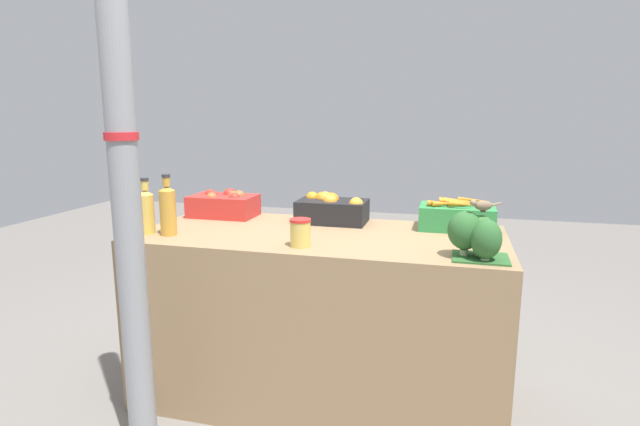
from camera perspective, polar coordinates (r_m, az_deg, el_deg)
name	(u,v)px	position (r m, az deg, el deg)	size (l,w,h in m)	color
ground_plane	(320,393)	(2.77, 0.00, -19.83)	(10.00, 10.00, 0.00)	slate
market_table	(320,315)	(2.58, 0.00, -11.62)	(1.77, 0.81, 0.86)	#937551
support_pole	(123,157)	(2.01, -21.60, 5.96)	(0.12, 0.12, 2.54)	gray
apple_crate	(224,204)	(2.89, -10.94, 0.99)	(0.37, 0.23, 0.15)	red
orange_crate	(331,208)	(2.69, 1.31, 0.57)	(0.37, 0.23, 0.16)	black
carrot_crate	(457,216)	(2.61, 15.37, -0.34)	(0.37, 0.23, 0.16)	#2D8442
broccoli_pile	(476,235)	(2.08, 17.36, -2.39)	(0.24, 0.19, 0.19)	#2D602D
juice_bottle_golden	(146,210)	(2.55, -19.23, 0.28)	(0.08, 0.08, 0.27)	gold
juice_bottle_amber	(168,209)	(2.49, -17.00, 0.41)	(0.08, 0.08, 0.29)	gold
pickle_jar	(300,233)	(2.19, -2.26, -2.25)	(0.09, 0.09, 0.12)	#DBBC56
sparrow_bird	(482,205)	(2.07, 18.06, 0.85)	(0.13, 0.07, 0.05)	#4C3D2D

